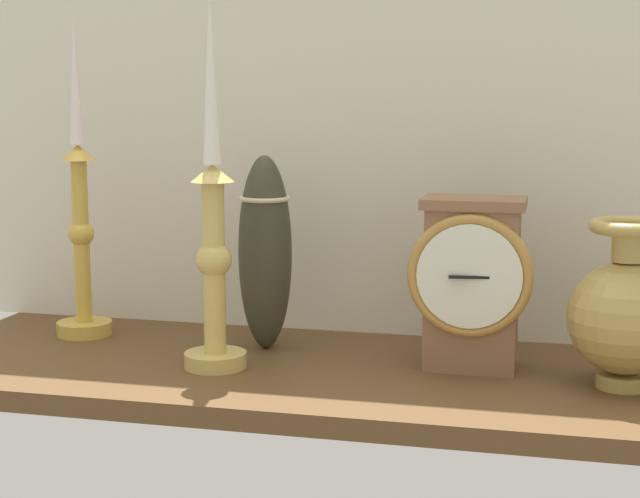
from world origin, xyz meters
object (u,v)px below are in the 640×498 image
object	(u,v)px
candlestick_tall_center	(213,240)
mantel_clock	(472,281)
brass_vase_bulbous	(625,313)
tall_ceramic_vase	(265,252)
candlestick_tall_left	(81,227)

from	to	relation	value
candlestick_tall_center	mantel_clock	bearing A→B (deg)	12.54
brass_vase_bulbous	mantel_clock	bearing A→B (deg)	168.03
mantel_clock	brass_vase_bulbous	size ratio (longest dim) A/B	1.08
tall_ceramic_vase	mantel_clock	bearing A→B (deg)	-7.76
candlestick_tall_left	candlestick_tall_center	xyz separation A→B (cm)	(22.43, -10.98, 0.64)
mantel_clock	tall_ceramic_vase	xyz separation A→B (cm)	(-25.99, 3.54, 1.92)
brass_vase_bulbous	tall_ceramic_vase	world-z (taller)	tall_ceramic_vase
brass_vase_bulbous	tall_ceramic_vase	distance (cm)	43.63
brass_vase_bulbous	candlestick_tall_left	bearing A→B (deg)	173.27
candlestick_tall_center	brass_vase_bulbous	bearing A→B (deg)	3.61
mantel_clock	tall_ceramic_vase	size ratio (longest dim) A/B	0.82
candlestick_tall_center	brass_vase_bulbous	world-z (taller)	candlestick_tall_center
mantel_clock	candlestick_tall_left	distance (cm)	51.92
tall_ceramic_vase	brass_vase_bulbous	bearing A→B (deg)	-9.43
tall_ceramic_vase	candlestick_tall_center	bearing A→B (deg)	-107.43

